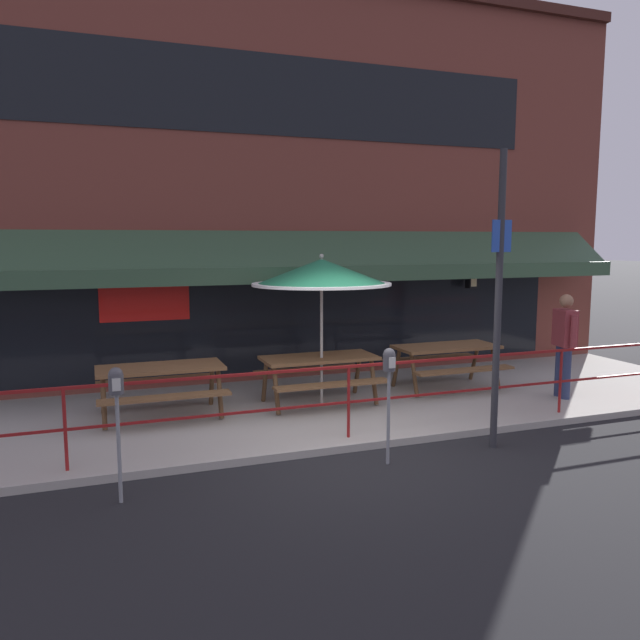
% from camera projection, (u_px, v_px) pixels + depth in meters
% --- Properties ---
extents(ground_plane, '(120.00, 120.00, 0.00)m').
position_uv_depth(ground_plane, '(357.00, 452.00, 7.97)').
color(ground_plane, black).
extents(patio_deck, '(15.00, 4.00, 0.10)m').
position_uv_depth(patio_deck, '(307.00, 408.00, 9.82)').
color(patio_deck, '#ADA89E').
rests_on(patio_deck, ground).
extents(restaurant_building, '(15.00, 1.60, 7.47)m').
position_uv_depth(restaurant_building, '(267.00, 183.00, 11.42)').
color(restaurant_building, brown).
rests_on(restaurant_building, ground).
extents(patio_railing, '(13.84, 0.04, 0.97)m').
position_uv_depth(patio_railing, '(349.00, 385.00, 8.14)').
color(patio_railing, maroon).
rests_on(patio_railing, patio_deck).
extents(picnic_table_left, '(1.80, 1.42, 0.76)m').
position_uv_depth(picnic_table_left, '(161.00, 377.00, 9.07)').
color(picnic_table_left, brown).
rests_on(picnic_table_left, patio_deck).
extents(picnic_table_centre, '(1.80, 1.42, 0.76)m').
position_uv_depth(picnic_table_centre, '(319.00, 366.00, 9.82)').
color(picnic_table_centre, brown).
rests_on(picnic_table_centre, patio_deck).
extents(picnic_table_right, '(1.80, 1.42, 0.76)m').
position_uv_depth(picnic_table_right, '(446.00, 354.00, 10.84)').
color(picnic_table_right, brown).
rests_on(picnic_table_right, patio_deck).
extents(patio_umbrella_centre, '(2.14, 2.14, 2.38)m').
position_uv_depth(patio_umbrella_centre, '(322.00, 273.00, 9.53)').
color(patio_umbrella_centre, '#B7B2A8').
rests_on(patio_umbrella_centre, patio_deck).
extents(pedestrian_walking, '(0.32, 0.61, 1.71)m').
position_uv_depth(pedestrian_walking, '(564.00, 340.00, 10.19)').
color(pedestrian_walking, navy).
rests_on(pedestrian_walking, patio_deck).
extents(parking_meter_near, '(0.15, 0.16, 1.42)m').
position_uv_depth(parking_meter_near, '(117.00, 394.00, 6.28)').
color(parking_meter_near, gray).
rests_on(parking_meter_near, ground).
extents(parking_meter_far, '(0.15, 0.16, 1.42)m').
position_uv_depth(parking_meter_far, '(389.00, 371.00, 7.38)').
color(parking_meter_far, gray).
rests_on(parking_meter_far, ground).
extents(street_sign_pole, '(0.28, 0.09, 3.80)m').
position_uv_depth(street_sign_pole, '(498.00, 298.00, 7.89)').
color(street_sign_pole, '#2D2D33').
rests_on(street_sign_pole, ground).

